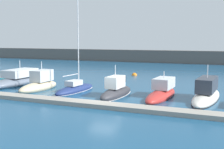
# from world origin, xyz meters

# --- Properties ---
(ground_plane) EXTENTS (120.00, 120.00, 0.00)m
(ground_plane) POSITION_xyz_m (0.00, 0.00, 0.00)
(ground_plane) COLOR navy
(dock_pier) EXTENTS (41.17, 1.48, 0.36)m
(dock_pier) POSITION_xyz_m (0.00, -1.82, 0.18)
(dock_pier) COLOR gray
(dock_pier) RESTS_ON ground_plane
(breakwater_seawall) EXTENTS (108.00, 2.21, 2.96)m
(breakwater_seawall) POSITION_xyz_m (0.00, 44.57, 1.48)
(breakwater_seawall) COLOR #5B5651
(breakwater_seawall) RESTS_ON ground_plane
(motorboat_slate_second) EXTENTS (2.80, 8.93, 3.19)m
(motorboat_slate_second) POSITION_xyz_m (-13.75, 4.77, 0.63)
(motorboat_slate_second) COLOR slate
(motorboat_slate_second) RESTS_ON ground_plane
(motorboat_sand_third) EXTENTS (2.05, 6.06, 3.38)m
(motorboat_sand_third) POSITION_xyz_m (-9.10, 2.96, 0.64)
(motorboat_sand_third) COLOR beige
(motorboat_sand_third) RESTS_ON ground_plane
(sailboat_navy_fourth) EXTENTS (2.30, 6.65, 10.67)m
(sailboat_navy_fourth) POSITION_xyz_m (-4.95, 3.53, 0.30)
(sailboat_navy_fourth) COLOR navy
(sailboat_navy_fourth) RESTS_ON ground_plane
(motorboat_charcoal_fifth) EXTENTS (1.92, 6.44, 3.46)m
(motorboat_charcoal_fifth) POSITION_xyz_m (0.04, 2.93, 0.46)
(motorboat_charcoal_fifth) COLOR #2D2D33
(motorboat_charcoal_fifth) RESTS_ON ground_plane
(motorboat_red_sixth) EXTENTS (2.34, 7.48, 2.82)m
(motorboat_red_sixth) POSITION_xyz_m (4.30, 4.05, 0.47)
(motorboat_red_sixth) COLOR #B72D28
(motorboat_red_sixth) RESTS_ON ground_plane
(motorboat_ivory_seventh) EXTENTS (2.77, 8.75, 3.62)m
(motorboat_ivory_seventh) POSITION_xyz_m (8.36, 4.60, 0.52)
(motorboat_ivory_seventh) COLOR silver
(motorboat_ivory_seventh) RESTS_ON ground_plane
(mooring_buoy_orange) EXTENTS (0.81, 0.81, 0.81)m
(mooring_buoy_orange) POSITION_xyz_m (-3.39, 19.05, 0.00)
(mooring_buoy_orange) COLOR orange
(mooring_buoy_orange) RESTS_ON ground_plane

